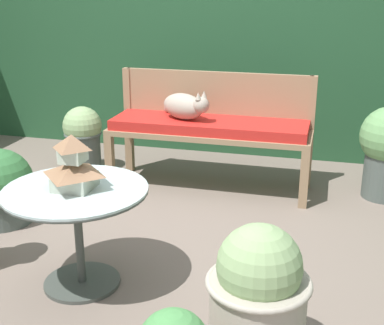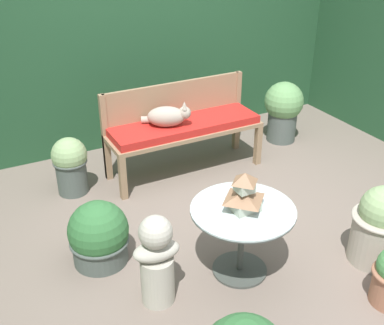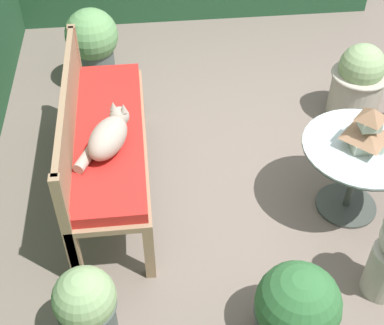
{
  "view_description": "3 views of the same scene",
  "coord_description": "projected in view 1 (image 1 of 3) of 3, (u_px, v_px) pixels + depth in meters",
  "views": [
    {
      "loc": [
        1.05,
        -2.78,
        1.53
      ],
      "look_at": [
        0.22,
        0.36,
        0.42
      ],
      "focal_mm": 50.0,
      "sensor_mm": 36.0,
      "label": 1
    },
    {
      "loc": [
        -1.74,
        -2.81,
        2.38
      ],
      "look_at": [
        -0.12,
        0.29,
        0.51
      ],
      "focal_mm": 45.0,
      "sensor_mm": 36.0,
      "label": 2
    },
    {
      "loc": [
        -2.45,
        0.77,
        2.69
      ],
      "look_at": [
        -0.1,
        0.51,
        0.47
      ],
      "focal_mm": 50.0,
      "sensor_mm": 36.0,
      "label": 3
    }
  ],
  "objects": [
    {
      "name": "bench_backrest",
      "position": [
        216.0,
        101.0,
        4.17
      ],
      "size": [
        1.53,
        0.06,
        0.87
      ],
      "color": "#937556",
      "rests_on": "ground"
    },
    {
      "name": "ground",
      "position": [
        143.0,
        242.0,
        3.3
      ],
      "size": [
        30.0,
        30.0,
        0.0
      ],
      "primitive_type": "plane",
      "color": "#75665B"
    },
    {
      "name": "potted_plant_hedge_corner",
      "position": [
        0.0,
        189.0,
        3.53
      ],
      "size": [
        0.45,
        0.45,
        0.5
      ],
      "color": "#4C5651",
      "rests_on": "ground"
    },
    {
      "name": "garden_bench",
      "position": [
        209.0,
        130.0,
        4.03
      ],
      "size": [
        1.53,
        0.48,
        0.54
      ],
      "color": "#937556",
      "rests_on": "ground"
    },
    {
      "name": "potted_plant_bench_right",
      "position": [
        83.0,
        137.0,
        4.47
      ],
      "size": [
        0.32,
        0.32,
        0.55
      ],
      "color": "#4C5651",
      "rests_on": "ground"
    },
    {
      "name": "patio_table",
      "position": [
        77.0,
        210.0,
        2.71
      ],
      "size": [
        0.73,
        0.73,
        0.55
      ],
      "color": "#424742",
      "rests_on": "ground"
    },
    {
      "name": "pagoda_birdhouse",
      "position": [
        74.0,
        166.0,
        2.63
      ],
      "size": [
        0.25,
        0.25,
        0.28
      ],
      "color": "#B2BCA8",
      "rests_on": "patio_table"
    },
    {
      "name": "potted_plant_table_near",
      "position": [
        258.0,
        298.0,
        2.19
      ],
      "size": [
        0.44,
        0.44,
        0.62
      ],
      "color": "#ADA393",
      "rests_on": "ground"
    },
    {
      "name": "foliage_hedge_back",
      "position": [
        223.0,
        36.0,
        5.07
      ],
      "size": [
        6.4,
        0.82,
        2.07
      ],
      "primitive_type": "cube",
      "color": "#234C2D",
      "rests_on": "ground"
    },
    {
      "name": "cat",
      "position": [
        185.0,
        106.0,
        4.0
      ],
      "size": [
        0.42,
        0.37,
        0.23
      ],
      "rotation": [
        0.0,
        0.0,
        -0.43
      ],
      "color": "#A89989",
      "rests_on": "garden_bench"
    }
  ]
}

